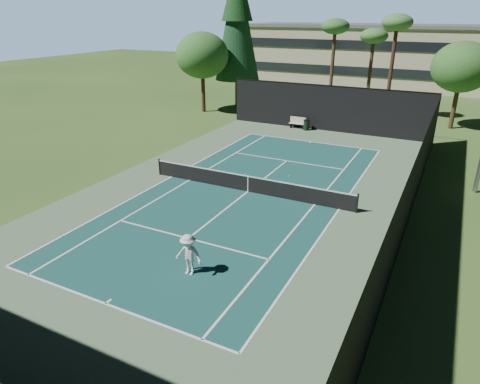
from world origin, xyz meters
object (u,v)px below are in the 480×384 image
(tennis_ball_c, at_px, (289,176))
(trash_bin, at_px, (306,125))
(player, at_px, (189,255))
(tennis_net, at_px, (248,183))
(tennis_ball_b, at_px, (246,173))
(tennis_ball_a, at_px, (15,256))
(tennis_ball_d, at_px, (239,163))
(park_bench, at_px, (298,122))

(tennis_ball_c, distance_m, trash_bin, 12.25)
(player, xyz_separation_m, trash_bin, (-3.25, 24.18, -0.41))
(tennis_net, relative_size, tennis_ball_c, 166.84)
(tennis_ball_b, xyz_separation_m, tennis_ball_c, (2.77, 0.72, 0.01))
(tennis_ball_b, height_order, tennis_ball_c, tennis_ball_c)
(trash_bin, bearing_deg, tennis_net, -84.06)
(tennis_ball_c, bearing_deg, tennis_ball_a, -116.16)
(tennis_ball_d, xyz_separation_m, trash_bin, (1.27, 10.94, 0.44))
(tennis_ball_c, xyz_separation_m, trash_bin, (-2.90, 11.89, 0.44))
(player, distance_m, tennis_ball_c, 12.32)
(tennis_ball_b, height_order, park_bench, park_bench)
(player, height_order, park_bench, player)
(tennis_ball_a, bearing_deg, trash_bin, 80.83)
(tennis_net, height_order, tennis_ball_d, tennis_net)
(tennis_net, distance_m, tennis_ball_a, 12.62)
(player, distance_m, park_bench, 24.86)
(tennis_net, bearing_deg, trash_bin, 95.94)
(tennis_ball_a, height_order, park_bench, park_bench)
(tennis_net, height_order, player, player)
(tennis_ball_a, height_order, tennis_ball_d, tennis_ball_d)
(player, distance_m, trash_bin, 24.40)
(tennis_net, xyz_separation_m, tennis_ball_b, (-1.47, 2.73, -0.52))
(player, xyz_separation_m, tennis_ball_c, (-0.35, 12.28, -0.85))
(tennis_net, xyz_separation_m, player, (1.65, -8.83, 0.34))
(tennis_net, height_order, tennis_ball_b, tennis_net)
(tennis_ball_b, bearing_deg, tennis_net, -61.73)
(trash_bin, bearing_deg, tennis_ball_c, -76.31)
(tennis_ball_b, distance_m, tennis_ball_c, 2.86)
(tennis_ball_b, relative_size, park_bench, 0.04)
(player, distance_m, tennis_ball_a, 7.93)
(player, xyz_separation_m, tennis_ball_b, (-3.12, 11.57, -0.86))
(tennis_ball_a, distance_m, trash_bin, 26.84)
(tennis_net, bearing_deg, tennis_ball_a, -117.77)
(tennis_ball_a, relative_size, tennis_ball_b, 0.94)
(player, bearing_deg, tennis_ball_a, -166.02)
(player, bearing_deg, park_bench, 96.57)
(tennis_net, relative_size, tennis_ball_b, 194.92)
(tennis_ball_b, height_order, tennis_ball_d, tennis_ball_d)
(tennis_ball_d, bearing_deg, tennis_net, -56.90)
(player, height_order, tennis_ball_c, player)
(tennis_ball_b, relative_size, tennis_ball_c, 0.86)
(tennis_ball_a, height_order, tennis_ball_c, tennis_ball_c)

